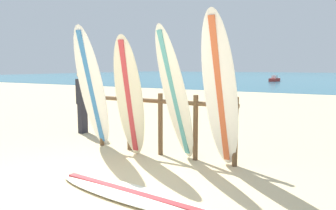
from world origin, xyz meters
TOP-DOWN VIEW (x-y plane):
  - ground_plane at (0.00, 0.00)m, footprint 120.00×120.00m
  - ocean_water at (0.00, 58.00)m, footprint 120.00×80.00m
  - surfboard_rack at (0.02, 2.37)m, footprint 2.99×0.09m
  - surfboard_leaning_far_left at (-1.34, 2.02)m, footprint 0.68×0.96m
  - surfboard_leaning_left at (-0.37, 1.93)m, footprint 0.60×0.63m
  - surfboard_leaning_center_left at (0.51, 2.05)m, footprint 0.67×0.98m
  - surfboard_leaning_center at (1.34, 1.96)m, footprint 0.53×1.00m
  - surfboard_lying_on_sand at (0.67, 0.52)m, footprint 2.60×0.75m
  - beachgoer_standing at (-2.68, 3.11)m, footprint 0.22×0.26m
  - small_boat_offshore at (-3.42, 34.72)m, footprint 0.98×2.11m

SIDE VIEW (x-z plane):
  - ground_plane at x=0.00m, z-range 0.00..0.00m
  - ocean_water at x=0.00m, z-range 0.00..0.01m
  - surfboard_lying_on_sand at x=0.67m, z-range -0.01..0.08m
  - small_boat_offshore at x=-3.42m, z-range -0.10..0.61m
  - surfboard_rack at x=0.02m, z-range 0.13..1.30m
  - beachgoer_standing at x=-2.68m, z-range 0.08..1.67m
  - surfboard_leaning_left at x=-0.37m, z-range 0.00..2.23m
  - surfboard_leaning_center_left at x=0.51m, z-range 0.00..2.36m
  - surfboard_leaning_far_left at x=-1.34m, z-range 0.00..2.45m
  - surfboard_leaning_center at x=1.34m, z-range 0.00..2.50m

